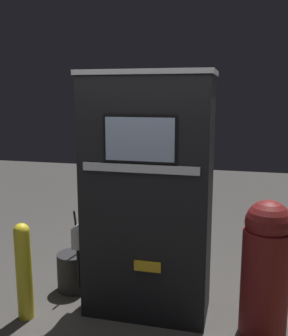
{
  "coord_description": "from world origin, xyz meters",
  "views": [
    {
      "loc": [
        0.75,
        -2.87,
        1.89
      ],
      "look_at": [
        0.0,
        0.13,
        1.31
      ],
      "focal_mm": 42.0,
      "sensor_mm": 36.0,
      "label": 1
    }
  ],
  "objects_px": {
    "gas_pump": "(147,196)",
    "trash_bin": "(265,267)",
    "squeegee_bucket": "(74,271)",
    "safety_bollard": "(24,269)"
  },
  "relations": [
    {
      "from": "gas_pump",
      "to": "safety_bollard",
      "type": "distance_m",
      "value": 1.21
    },
    {
      "from": "gas_pump",
      "to": "trash_bin",
      "type": "height_order",
      "value": "gas_pump"
    },
    {
      "from": "gas_pump",
      "to": "safety_bollard",
      "type": "height_order",
      "value": "gas_pump"
    },
    {
      "from": "gas_pump",
      "to": "trash_bin",
      "type": "bearing_deg",
      "value": -7.78
    },
    {
      "from": "safety_bollard",
      "to": "squeegee_bucket",
      "type": "bearing_deg",
      "value": 71.04
    },
    {
      "from": "gas_pump",
      "to": "safety_bollard",
      "type": "bearing_deg",
      "value": -158.66
    },
    {
      "from": "gas_pump",
      "to": "squeegee_bucket",
      "type": "bearing_deg",
      "value": 167.07
    },
    {
      "from": "gas_pump",
      "to": "trash_bin",
      "type": "distance_m",
      "value": 1.1
    },
    {
      "from": "trash_bin",
      "to": "squeegee_bucket",
      "type": "distance_m",
      "value": 1.83
    },
    {
      "from": "trash_bin",
      "to": "squeegee_bucket",
      "type": "xyz_separation_m",
      "value": [
        -1.76,
        0.31,
        -0.38
      ]
    }
  ]
}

